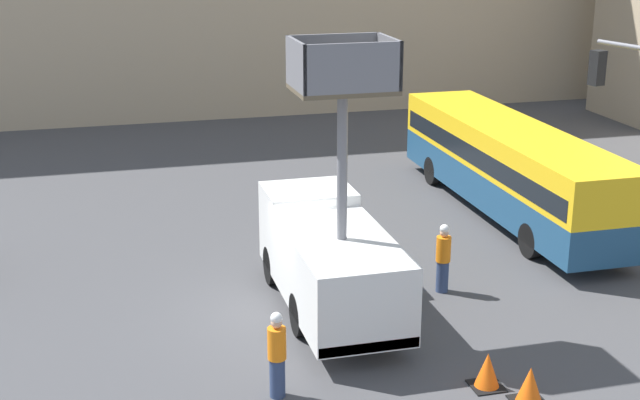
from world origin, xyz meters
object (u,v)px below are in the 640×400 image
utility_truck (330,253)px  traffic_cone_mid_road (487,371)px  traffic_cone_far_side (530,386)px  road_worker_near_truck (277,355)px  road_worker_directing (443,258)px  city_bus (509,163)px  traffic_light_pole (637,114)px

utility_truck → traffic_cone_mid_road: size_ratio=8.92×
traffic_cone_far_side → road_worker_near_truck: bearing=162.3°
road_worker_directing → city_bus: bearing=8.4°
city_bus → traffic_light_pole: bearing=-145.1°
traffic_light_pole → traffic_cone_far_side: 9.81m
road_worker_near_truck → road_worker_directing: 6.67m
traffic_light_pole → traffic_cone_far_side: traffic_light_pole is taller
city_bus → traffic_cone_far_side: (-4.90, -11.04, -1.35)m
road_worker_directing → traffic_cone_mid_road: road_worker_directing is taller
traffic_light_pole → road_worker_near_truck: bearing=-155.9°
traffic_cone_mid_road → traffic_light_pole: bearing=39.9°
traffic_cone_far_side → city_bus: bearing=66.1°
traffic_light_pole → road_worker_near_truck: traffic_light_pole is taller
utility_truck → traffic_cone_mid_road: utility_truck is taller
utility_truck → road_worker_directing: bearing=8.6°
utility_truck → traffic_cone_mid_road: (2.19, -4.37, -1.19)m
traffic_light_pole → traffic_cone_far_side: (-6.26, -6.50, -3.84)m
utility_truck → road_worker_directing: utility_truck is taller
city_bus → road_worker_near_truck: size_ratio=6.52×
road_worker_near_truck → traffic_cone_mid_road: 4.38m
traffic_light_pole → city_bus: bearing=106.7°
city_bus → road_worker_near_truck: 13.63m
road_worker_near_truck → traffic_cone_far_side: road_worker_near_truck is taller
traffic_light_pole → road_worker_directing: 6.75m
road_worker_near_truck → road_worker_directing: road_worker_near_truck is taller
utility_truck → city_bus: (7.64, 5.88, 0.17)m
traffic_cone_mid_road → utility_truck: bearing=116.6°
road_worker_near_truck → traffic_cone_mid_road: bearing=-101.0°
traffic_light_pole → road_worker_near_truck: 12.59m
city_bus → traffic_cone_mid_road: city_bus is taller
road_worker_near_truck → road_worker_directing: size_ratio=1.01×
city_bus → utility_truck: bearing=145.7°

